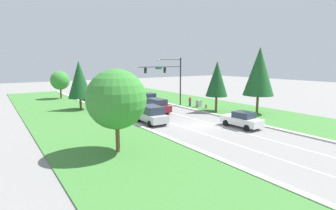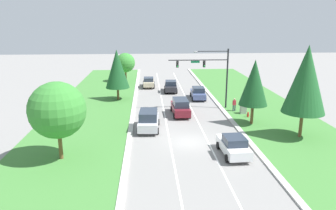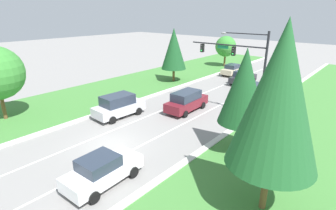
% 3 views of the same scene
% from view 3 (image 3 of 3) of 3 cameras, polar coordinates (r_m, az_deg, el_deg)
% --- Properties ---
extents(ground_plane, '(160.00, 160.00, 0.00)m').
position_cam_3_polar(ground_plane, '(19.79, -12.15, -8.29)').
color(ground_plane, gray).
extents(curb_strip_right, '(0.50, 90.00, 0.15)m').
position_cam_3_polar(curb_strip_right, '(16.19, 0.70, -14.35)').
color(curb_strip_right, beige).
rests_on(curb_strip_right, ground_plane).
extents(curb_strip_left, '(0.50, 90.00, 0.15)m').
position_cam_3_polar(curb_strip_left, '(24.14, -20.51, -3.70)').
color(curb_strip_left, beige).
rests_on(curb_strip_left, ground_plane).
extents(grass_verge_left, '(10.00, 90.00, 0.08)m').
position_cam_3_polar(grass_verge_left, '(28.62, -25.78, -0.90)').
color(grass_verge_left, '#427F38').
rests_on(grass_verge_left, ground_plane).
extents(lane_stripe_inner_left, '(0.14, 81.00, 0.01)m').
position_cam_3_polar(lane_stripe_inner_left, '(21.12, -15.19, -6.69)').
color(lane_stripe_inner_left, white).
rests_on(lane_stripe_inner_left, ground_plane).
extents(lane_stripe_inner_right, '(0.14, 81.00, 0.01)m').
position_cam_3_polar(lane_stripe_inner_right, '(18.55, -8.66, -10.07)').
color(lane_stripe_inner_right, white).
rests_on(lane_stripe_inner_right, ground_plane).
extents(traffic_signal_mast, '(7.55, 0.41, 7.65)m').
position_cam_3_polar(traffic_signal_mast, '(24.58, 15.67, 9.51)').
color(traffic_signal_mast, black).
rests_on(traffic_signal_mast, ground_plane).
extents(slate_blue_sedan, '(2.19, 4.64, 1.77)m').
position_cam_3_polar(slate_blue_sedan, '(30.48, 18.08, 2.94)').
color(slate_blue_sedan, '#475684').
rests_on(slate_blue_sedan, ground_plane).
extents(champagne_sedan, '(1.99, 4.49, 1.68)m').
position_cam_3_polar(champagne_sedan, '(41.17, 13.90, 7.50)').
color(champagne_sedan, beige).
rests_on(champagne_sedan, ground_plane).
extents(charcoal_sedan, '(2.19, 4.54, 1.82)m').
position_cam_3_polar(charcoal_sedan, '(36.27, 15.96, 5.79)').
color(charcoal_sedan, '#28282D').
rests_on(charcoal_sedan, ground_plane).
extents(white_sedan, '(2.21, 4.58, 1.73)m').
position_cam_3_polar(white_sedan, '(15.37, -14.09, -13.56)').
color(white_sedan, white).
rests_on(white_sedan, ground_plane).
extents(silver_suv, '(2.41, 4.84, 2.06)m').
position_cam_3_polar(silver_suv, '(24.29, -10.71, -0.14)').
color(silver_suv, silver).
rests_on(silver_suv, ground_plane).
extents(burgundy_suv, '(2.16, 4.99, 1.97)m').
position_cam_3_polar(burgundy_suv, '(25.32, 4.05, 0.88)').
color(burgundy_suv, maroon).
rests_on(burgundy_suv, ground_plane).
extents(utility_cabinet, '(0.70, 0.60, 1.14)m').
position_cam_3_polar(utility_cabinet, '(22.05, 20.07, -4.47)').
color(utility_cabinet, '#9E9E99').
rests_on(utility_cabinet, ground_plane).
extents(pedestrian, '(0.43, 0.33, 1.69)m').
position_cam_3_polar(pedestrian, '(23.17, 19.31, -2.22)').
color(pedestrian, '#232842').
rests_on(pedestrian, ground_plane).
extents(fire_hydrant, '(0.34, 0.20, 0.70)m').
position_cam_3_polar(fire_hydrant, '(20.78, 18.80, -6.50)').
color(fire_hydrant, red).
rests_on(fire_hydrant, ground_plane).
extents(conifer_near_right_tree, '(4.02, 4.02, 8.98)m').
position_cam_3_polar(conifer_near_right_tree, '(11.90, 22.89, 1.58)').
color(conifer_near_right_tree, brown).
rests_on(conifer_near_right_tree, ground_plane).
extents(conifer_far_right_tree, '(3.06, 3.06, 7.12)m').
position_cam_3_polar(conifer_far_right_tree, '(17.27, 16.20, 3.82)').
color(conifer_far_right_tree, brown).
rests_on(conifer_far_right_tree, ground_plane).
extents(oak_far_left_tree, '(3.50, 3.50, 5.27)m').
position_cam_3_polar(oak_far_left_tree, '(47.03, 12.44, 12.35)').
color(oak_far_left_tree, brown).
rests_on(oak_far_left_tree, ground_plane).
extents(conifer_mid_left_tree, '(3.34, 3.34, 7.14)m').
position_cam_3_polar(conifer_mid_left_tree, '(35.59, 1.27, 12.12)').
color(conifer_mid_left_tree, brown).
rests_on(conifer_mid_left_tree, ground_plane).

